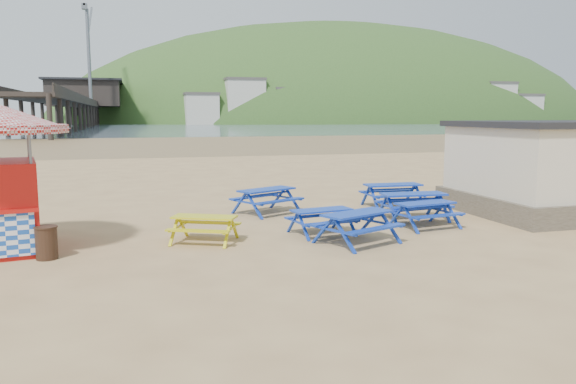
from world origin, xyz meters
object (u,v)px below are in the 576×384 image
object	(u,v)px
picnic_table_yellow	(205,229)
picnic_table_blue_a	(267,201)
picnic_table_blue_b	(413,206)
amenity_block	(572,167)
litter_bin	(46,242)

from	to	relation	value
picnic_table_yellow	picnic_table_blue_a	bearing A→B (deg)	81.12
picnic_table_blue_b	picnic_table_blue_a	bearing A→B (deg)	154.77
picnic_table_blue_b	picnic_table_yellow	distance (m)	7.06
picnic_table_blue_a	amenity_block	world-z (taller)	amenity_block
amenity_block	picnic_table_yellow	bearing A→B (deg)	-174.15
picnic_table_blue_a	picnic_table_yellow	distance (m)	4.64
picnic_table_blue_a	amenity_block	distance (m)	10.67
picnic_table_yellow	litter_bin	bearing A→B (deg)	-143.05
amenity_block	picnic_table_blue_a	bearing A→B (deg)	166.38
picnic_table_yellow	amenity_block	distance (m)	13.06
picnic_table_blue_b	amenity_block	bearing A→B (deg)	2.90
picnic_table_blue_b	picnic_table_yellow	world-z (taller)	picnic_table_blue_b
picnic_table_blue_a	litter_bin	world-z (taller)	picnic_table_blue_a
amenity_block	picnic_table_blue_b	bearing A→B (deg)	178.99
picnic_table_blue_a	litter_bin	bearing A→B (deg)	-171.83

